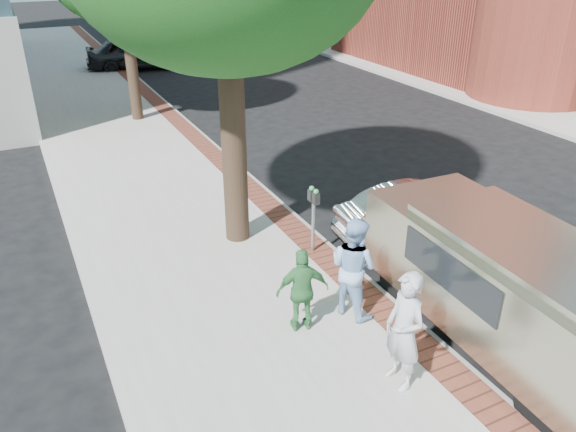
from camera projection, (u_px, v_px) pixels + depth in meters
ground at (301, 277)px, 11.29m from camera, size 120.00×120.00×0.00m
sidewalk at (136, 159)px, 17.07m from camera, size 5.00×60.00×0.15m
brick_strip at (205, 146)px, 17.91m from camera, size 0.60×60.00×0.01m
curb at (215, 147)px, 18.09m from camera, size 0.10×60.00×0.15m
sidewalk_far at (519, 99)px, 23.45m from camera, size 5.00×60.00×0.15m
signal_near at (115, 23)px, 28.27m from camera, size 0.70×0.15×3.80m
signal_far at (316, 11)px, 32.89m from camera, size 0.70×0.15×3.80m
parking_meter at (314, 206)px, 11.46m from camera, size 0.12×0.32×1.47m
person_gray at (404, 331)px, 8.01m from camera, size 0.48×0.71×1.90m
person_officer at (353, 267)px, 9.62m from camera, size 0.96×1.08×1.85m
person_green at (303, 290)px, 9.26m from camera, size 0.95×0.57×1.52m
sedan_silver at (425, 215)px, 12.34m from camera, size 4.02×1.68×1.29m
bg_car at (136, 53)px, 28.60m from camera, size 5.11×2.56×1.67m
van at (500, 277)px, 9.24m from camera, size 2.33×5.63×2.05m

